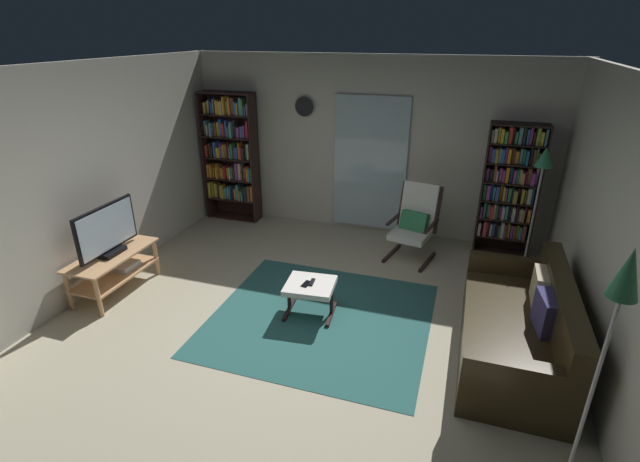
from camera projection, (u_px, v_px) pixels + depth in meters
name	position (u px, v px, depth m)	size (l,w,h in m)	color
ground_plane	(301.00, 329.00, 4.87)	(7.02, 7.02, 0.00)	#B2AA8D
wall_back	(367.00, 147.00, 6.87)	(5.60, 0.06, 2.60)	beige
wall_left	(71.00, 187.00, 5.11)	(0.06, 6.00, 2.60)	beige
wall_right	(625.00, 255.00, 3.57)	(0.06, 6.00, 2.60)	beige
glass_door_panel	(370.00, 164.00, 6.89)	(1.10, 0.01, 2.00)	silver
area_rug	(320.00, 318.00, 5.05)	(2.33, 2.18, 0.01)	#295C58
tv_stand	(116.00, 266.00, 5.48)	(0.50, 1.11, 0.50)	tan
television	(107.00, 232.00, 5.28)	(0.20, 0.90, 0.59)	black
bookshelf_near_tv	(231.00, 154.00, 7.34)	(0.86, 0.30, 2.04)	black
bookshelf_near_sofa	(509.00, 186.00, 6.17)	(0.72, 0.30, 1.81)	black
leather_sofa	(520.00, 329.00, 4.38)	(0.91, 1.99, 0.82)	#322815
lounge_armchair	(415.00, 220.00, 6.23)	(0.69, 0.76, 1.02)	black
ottoman	(310.00, 289.00, 5.03)	(0.56, 0.53, 0.38)	white
tv_remote	(312.00, 282.00, 5.01)	(0.04, 0.14, 0.02)	black
cell_phone	(306.00, 284.00, 4.98)	(0.07, 0.14, 0.01)	black
floor_lamp_by_sofa	(616.00, 312.00, 2.56)	(0.22, 0.22, 1.86)	#A5A5AD
floor_lamp_by_shelf	(542.00, 173.00, 5.40)	(0.22, 0.22, 1.66)	#A5A5AD
wall_clock	(304.00, 106.00, 6.85)	(0.29, 0.03, 0.29)	silver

